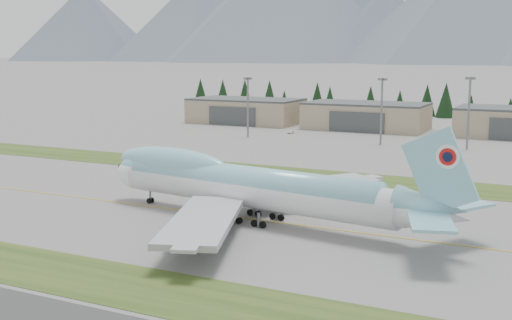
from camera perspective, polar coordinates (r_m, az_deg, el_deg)
The scene contains 11 objects.
ground at distance 122.96m, azimuth -3.63°, elevation -4.88°, with size 7000.00×7000.00×0.00m, color slate.
grass_strip_near at distance 93.34m, azimuth -15.46°, elevation -9.89°, with size 400.00×14.00×0.08m, color #294318.
grass_strip_far at distance 162.61m, azimuth 4.26°, elevation -1.35°, with size 400.00×18.00×0.08m, color #294318.
taxiway_line_main at distance 122.96m, azimuth -3.63°, elevation -4.88°, with size 400.00×0.40×0.02m, color gold.
boeing_747_freighter at distance 117.25m, azimuth -0.68°, elevation -2.29°, with size 75.36×64.19×19.77m.
hangar_left at distance 285.44m, azimuth -0.90°, elevation 4.41°, with size 48.00×26.60×10.80m.
hangar_center at distance 265.08m, azimuth 9.77°, elevation 3.89°, with size 48.00×26.60×10.80m.
floodlight_masts at distance 213.89m, azimuth 20.22°, elevation 4.97°, with size 148.28×7.80×24.56m.
service_vehicle_a at distance 247.52m, azimuth 3.12°, elevation 2.37°, with size 1.45×3.60×1.23m, color white.
service_vehicle_b at distance 238.02m, azimuth 14.91°, elevation 1.79°, with size 1.09×3.10×1.02m, color #AD892B.
conifer_belt at distance 325.32m, azimuth 13.34°, elevation 5.16°, with size 275.24×16.03×16.83m.
Camera 1 is at (59.39, -103.31, 30.34)m, focal length 45.00 mm.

